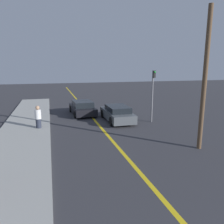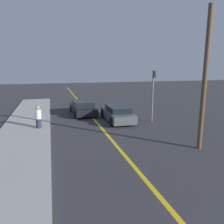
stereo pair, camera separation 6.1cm
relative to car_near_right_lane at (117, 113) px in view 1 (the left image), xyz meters
The scene contains 7 objects.
road_center_line 2.04m from the car_near_right_lane, 153.46° to the left, with size 0.20×60.00×0.01m.
sidewalk_left 7.23m from the car_near_right_lane, 166.55° to the right, with size 3.38×30.91×0.12m.
car_near_right_lane is the anchor object (origin of this frame).
car_ahead_center 4.04m from the car_near_right_lane, 125.57° to the left, with size 2.15×4.34×1.28m.
pedestrian_far_standing 6.16m from the car_near_right_lane, behind, with size 0.43×0.43×1.60m.
traffic_light 3.38m from the car_near_right_lane, 24.07° to the right, with size 0.18×0.40×4.09m.
utility_pole 8.12m from the car_near_right_lane, 70.61° to the right, with size 0.24×0.24×7.37m.
Camera 1 is at (-3.48, 0.48, 4.41)m, focal length 35.00 mm.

